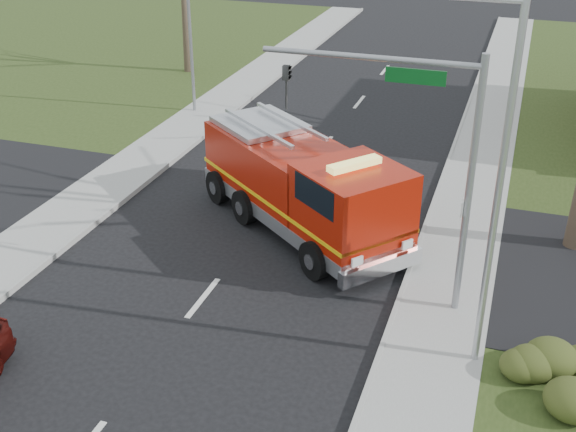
% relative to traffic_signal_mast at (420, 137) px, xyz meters
% --- Properties ---
extents(ground, '(120.00, 120.00, 0.00)m').
position_rel_traffic_signal_mast_xyz_m(ground, '(-5.21, -1.50, -4.71)').
color(ground, black).
rests_on(ground, ground).
extents(sidewalk_right, '(2.40, 80.00, 0.15)m').
position_rel_traffic_signal_mast_xyz_m(sidewalk_right, '(0.99, -1.50, -4.63)').
color(sidewalk_right, gray).
rests_on(sidewalk_right, ground).
extents(sidewalk_left, '(2.40, 80.00, 0.15)m').
position_rel_traffic_signal_mast_xyz_m(sidewalk_left, '(-11.41, -1.50, -4.63)').
color(sidewalk_left, gray).
rests_on(sidewalk_left, ground).
extents(hedge_corner, '(2.80, 2.00, 0.90)m').
position_rel_traffic_signal_mast_xyz_m(hedge_corner, '(3.79, -2.50, -4.13)').
color(hedge_corner, '#324017').
rests_on(hedge_corner, lawn_right).
extents(traffic_signal_mast, '(5.29, 0.18, 6.80)m').
position_rel_traffic_signal_mast_xyz_m(traffic_signal_mast, '(0.00, 0.00, 0.00)').
color(traffic_signal_mast, gray).
rests_on(traffic_signal_mast, ground).
extents(streetlight_pole, '(1.48, 0.16, 8.40)m').
position_rel_traffic_signal_mast_xyz_m(streetlight_pole, '(1.93, -2.00, -0.16)').
color(streetlight_pole, '#B7BABF').
rests_on(streetlight_pole, ground).
extents(utility_pole_far, '(0.14, 0.14, 7.00)m').
position_rel_traffic_signal_mast_xyz_m(utility_pole_far, '(-12.01, 12.50, -1.21)').
color(utility_pole_far, gray).
rests_on(utility_pole_far, ground).
extents(fire_engine, '(7.91, 7.13, 3.22)m').
position_rel_traffic_signal_mast_xyz_m(fire_engine, '(-3.85, 3.15, -3.25)').
color(fire_engine, '#9A1607').
rests_on(fire_engine, ground).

